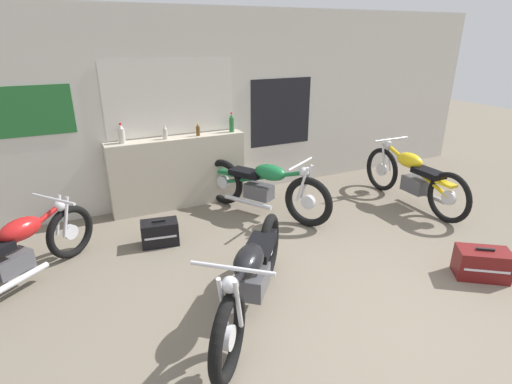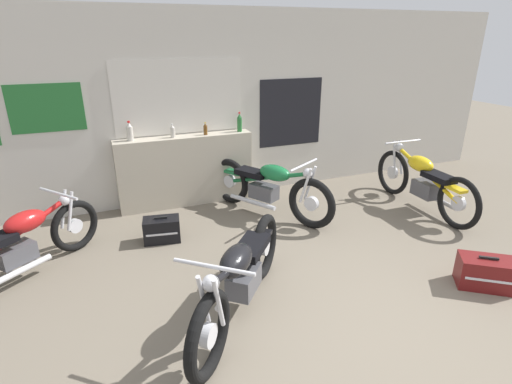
# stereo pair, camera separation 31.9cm
# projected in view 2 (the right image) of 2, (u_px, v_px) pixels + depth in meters

# --- Properties ---
(ground_plane) EXTENTS (24.00, 24.00, 0.00)m
(ground_plane) POSITION_uv_depth(u_px,v_px,m) (360.00, 331.00, 3.49)
(ground_plane) COLOR #706656
(wall_back) EXTENTS (10.00, 0.07, 2.80)m
(wall_back) POSITION_uv_depth(u_px,v_px,m) (227.00, 107.00, 6.05)
(wall_back) COLOR beige
(wall_back) RESTS_ON ground_plane
(sill_counter) EXTENTS (1.99, 0.28, 1.05)m
(sill_counter) POSITION_uv_depth(u_px,v_px,m) (186.00, 171.00, 5.97)
(sill_counter) COLOR #B7AD99
(sill_counter) RESTS_ON ground_plane
(bottle_leftmost) EXTENTS (0.09, 0.09, 0.27)m
(bottle_leftmost) POSITION_uv_depth(u_px,v_px,m) (130.00, 132.00, 5.49)
(bottle_leftmost) COLOR #B7B2A8
(bottle_leftmost) RESTS_ON sill_counter
(bottle_left_center) EXTENTS (0.06, 0.06, 0.20)m
(bottle_left_center) POSITION_uv_depth(u_px,v_px,m) (173.00, 131.00, 5.68)
(bottle_left_center) COLOR #B7B2A8
(bottle_left_center) RESTS_ON sill_counter
(bottle_center) EXTENTS (0.06, 0.06, 0.18)m
(bottle_center) POSITION_uv_depth(u_px,v_px,m) (205.00, 129.00, 5.83)
(bottle_center) COLOR #5B3814
(bottle_center) RESTS_ON sill_counter
(bottle_right_center) EXTENTS (0.07, 0.07, 0.29)m
(bottle_right_center) POSITION_uv_depth(u_px,v_px,m) (239.00, 123.00, 6.01)
(bottle_right_center) COLOR #23662D
(bottle_right_center) RESTS_ON sill_counter
(motorcycle_black) EXTENTS (1.42, 1.66, 0.87)m
(motorcycle_black) POSITION_uv_depth(u_px,v_px,m) (241.00, 276.00, 3.55)
(motorcycle_black) COLOR black
(motorcycle_black) RESTS_ON ground_plane
(motorcycle_yellow) EXTENTS (0.64, 2.05, 0.91)m
(motorcycle_yellow) POSITION_uv_depth(u_px,v_px,m) (423.00, 181.00, 5.80)
(motorcycle_yellow) COLOR black
(motorcycle_yellow) RESTS_ON ground_plane
(motorcycle_red) EXTENTS (1.56, 1.27, 0.78)m
(motorcycle_red) POSITION_uv_depth(u_px,v_px,m) (20.00, 243.00, 4.16)
(motorcycle_red) COLOR black
(motorcycle_red) RESTS_ON ground_plane
(motorcycle_green) EXTENTS (1.17, 1.87, 0.87)m
(motorcycle_green) POSITION_uv_depth(u_px,v_px,m) (268.00, 187.00, 5.63)
(motorcycle_green) COLOR black
(motorcycle_green) RESTS_ON ground_plane
(hard_case_black) EXTENTS (0.48, 0.33, 0.33)m
(hard_case_black) POSITION_uv_depth(u_px,v_px,m) (162.00, 230.00, 4.98)
(hard_case_black) COLOR black
(hard_case_black) RESTS_ON ground_plane
(hard_case_darkred) EXTENTS (0.60, 0.54, 0.34)m
(hard_case_darkred) POSITION_uv_depth(u_px,v_px,m) (485.00, 273.00, 4.07)
(hard_case_darkred) COLOR maroon
(hard_case_darkred) RESTS_ON ground_plane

